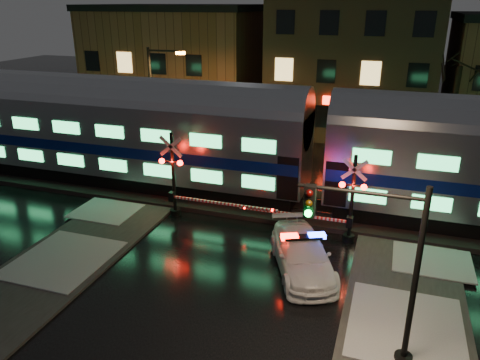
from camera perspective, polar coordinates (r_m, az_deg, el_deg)
name	(u,v)px	position (r m, az deg, el deg)	size (l,w,h in m)	color
ground	(241,252)	(19.67, 0.11, -8.78)	(120.00, 120.00, 0.00)	black
ballast	(272,203)	(23.91, 3.89, -2.86)	(90.00, 4.20, 0.24)	black
sidewalk_left	(6,304)	(18.42, -26.60, -13.33)	(4.00, 20.00, 0.12)	#2D2D2D
building_left	(180,65)	(42.72, -7.38, 13.74)	(14.00, 10.00, 9.00)	brown
building_mid	(355,56)	(39.06, 13.86, 14.51)	(12.00, 11.00, 11.50)	brown
train	(319,146)	(22.37, 9.57, 4.12)	(51.00, 3.12, 5.92)	black
police_car	(302,254)	(18.27, 7.59, -8.95)	(3.71, 5.20, 1.56)	white
crossing_signal_right	(342,207)	(20.29, 12.37, -3.21)	(5.54, 0.65, 3.92)	black
crossing_signal_left	(180,184)	(22.18, -7.36, -0.48)	(5.85, 0.66, 4.14)	black
traffic_light	(382,271)	(13.48, 16.98, -10.59)	(3.55, 0.67, 5.48)	black
streetlight	(155,99)	(29.31, -10.31, 9.66)	(2.42, 0.25, 7.24)	black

